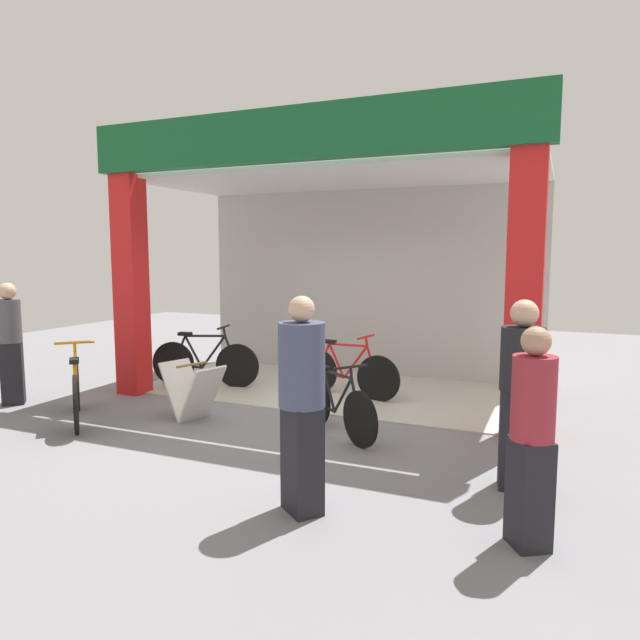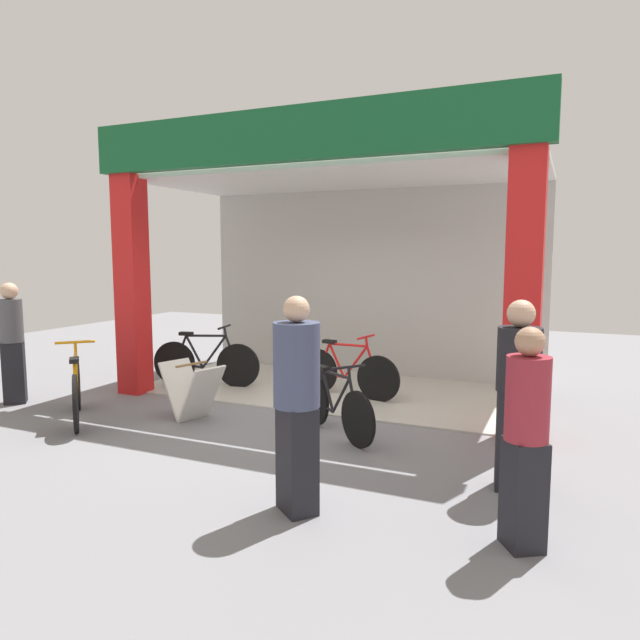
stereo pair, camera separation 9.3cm
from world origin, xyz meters
name	(u,v)px [view 2 (the right image)]	position (x,y,z in m)	size (l,w,h in m)	color
ground_plane	(299,412)	(0.00, 0.00, 0.00)	(19.67, 19.67, 0.00)	gray
shop_facade	(342,253)	(0.00, 1.48, 2.08)	(6.04, 3.01, 3.85)	beige
bicycle_inside_0	(347,372)	(0.28, 1.01, 0.37)	(1.66, 0.46, 0.92)	black
bicycle_inside_1	(205,362)	(-2.00, 0.76, 0.39)	(1.73, 0.50, 0.96)	black
bicycle_parked_0	(335,406)	(0.79, -0.69, 0.34)	(1.28, 0.97, 0.86)	black
bicycle_parked_1	(77,390)	(-2.38, -1.45, 0.38)	(1.27, 1.26, 0.96)	black
sandwich_board_sign	(192,391)	(-1.10, -0.82, 0.36)	(0.90, 0.67, 0.72)	silver
pedestrian_0	(12,342)	(-3.83, -1.17, 0.86)	(0.43, 0.43, 1.68)	black
pedestrian_1	(526,438)	(2.97, -2.50, 0.80)	(0.42, 0.42, 1.58)	black
pedestrian_2	(518,392)	(2.82, -1.46, 0.88)	(0.43, 0.43, 1.69)	black
pedestrian_3	(297,401)	(1.25, -2.62, 0.92)	(0.52, 0.52, 1.75)	black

